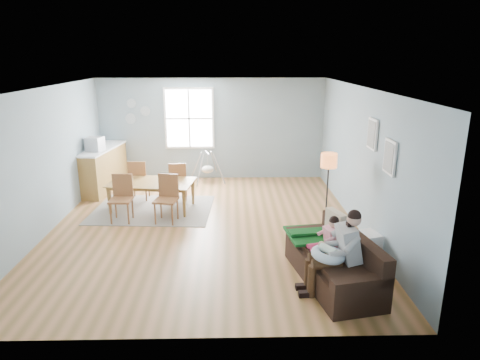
{
  "coord_description": "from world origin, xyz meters",
  "views": [
    {
      "loc": [
        0.49,
        -7.91,
        3.28
      ],
      "look_at": [
        0.67,
        -0.16,
        1.0
      ],
      "focal_mm": 32.0,
      "sensor_mm": 36.0,
      "label": 1
    }
  ],
  "objects_px": {
    "toddler": "(328,236)",
    "counter": "(103,168)",
    "chair_sw": "(122,195)",
    "monitor": "(95,144)",
    "baby_swing": "(208,169)",
    "chair_se": "(167,195)",
    "sofa": "(336,264)",
    "chair_nw": "(138,178)",
    "chair_ne": "(178,179)",
    "father": "(338,249)",
    "floor_lamp": "(329,167)",
    "dining_table": "(152,196)",
    "storage_cube": "(364,247)"
  },
  "relations": [
    {
      "from": "chair_ne",
      "to": "baby_swing",
      "type": "bearing_deg",
      "value": 68.53
    },
    {
      "from": "sofa",
      "to": "floor_lamp",
      "type": "relative_size",
      "value": 1.36
    },
    {
      "from": "storage_cube",
      "to": "counter",
      "type": "height_order",
      "value": "counter"
    },
    {
      "from": "toddler",
      "to": "baby_swing",
      "type": "height_order",
      "value": "toddler"
    },
    {
      "from": "toddler",
      "to": "chair_nw",
      "type": "bearing_deg",
      "value": 134.54
    },
    {
      "from": "father",
      "to": "toddler",
      "type": "xyz_separation_m",
      "value": [
        -0.04,
        0.46,
        -0.01
      ]
    },
    {
      "from": "sofa",
      "to": "chair_sw",
      "type": "bearing_deg",
      "value": 145.79
    },
    {
      "from": "chair_se",
      "to": "counter",
      "type": "distance_m",
      "value": 2.89
    },
    {
      "from": "monitor",
      "to": "chair_sw",
      "type": "bearing_deg",
      "value": -60.1
    },
    {
      "from": "floor_lamp",
      "to": "toddler",
      "type": "bearing_deg",
      "value": -101.93
    },
    {
      "from": "sofa",
      "to": "chair_ne",
      "type": "height_order",
      "value": "chair_ne"
    },
    {
      "from": "chair_sw",
      "to": "baby_swing",
      "type": "height_order",
      "value": "chair_sw"
    },
    {
      "from": "baby_swing",
      "to": "chair_nw",
      "type": "bearing_deg",
      "value": -135.78
    },
    {
      "from": "chair_se",
      "to": "chair_nw",
      "type": "xyz_separation_m",
      "value": [
        -0.85,
        1.3,
        -0.01
      ]
    },
    {
      "from": "floor_lamp",
      "to": "dining_table",
      "type": "bearing_deg",
      "value": 162.48
    },
    {
      "from": "floor_lamp",
      "to": "dining_table",
      "type": "distance_m",
      "value": 3.85
    },
    {
      "from": "counter",
      "to": "baby_swing",
      "type": "distance_m",
      "value": 2.65
    },
    {
      "from": "chair_nw",
      "to": "baby_swing",
      "type": "height_order",
      "value": "chair_nw"
    },
    {
      "from": "sofa",
      "to": "chair_ne",
      "type": "relative_size",
      "value": 2.22
    },
    {
      "from": "floor_lamp",
      "to": "chair_se",
      "type": "xyz_separation_m",
      "value": [
        -3.14,
        0.48,
        -0.69
      ]
    },
    {
      "from": "father",
      "to": "monitor",
      "type": "distance_m",
      "value": 6.63
    },
    {
      "from": "chair_nw",
      "to": "counter",
      "type": "relative_size",
      "value": 0.48
    },
    {
      "from": "counter",
      "to": "chair_se",
      "type": "bearing_deg",
      "value": -48.81
    },
    {
      "from": "toddler",
      "to": "storage_cube",
      "type": "bearing_deg",
      "value": 34.51
    },
    {
      "from": "father",
      "to": "chair_se",
      "type": "height_order",
      "value": "father"
    },
    {
      "from": "chair_sw",
      "to": "chair_se",
      "type": "xyz_separation_m",
      "value": [
        0.93,
        -0.05,
        0.01
      ]
    },
    {
      "from": "toddler",
      "to": "counter",
      "type": "relative_size",
      "value": 0.39
    },
    {
      "from": "chair_ne",
      "to": "monitor",
      "type": "height_order",
      "value": "monitor"
    },
    {
      "from": "chair_sw",
      "to": "chair_ne",
      "type": "bearing_deg",
      "value": 50.17
    },
    {
      "from": "chair_ne",
      "to": "baby_swing",
      "type": "height_order",
      "value": "chair_ne"
    },
    {
      "from": "father",
      "to": "toddler",
      "type": "height_order",
      "value": "father"
    },
    {
      "from": "sofa",
      "to": "father",
      "type": "height_order",
      "value": "father"
    },
    {
      "from": "sofa",
      "to": "chair_nw",
      "type": "relative_size",
      "value": 2.14
    },
    {
      "from": "father",
      "to": "toddler",
      "type": "bearing_deg",
      "value": 94.96
    },
    {
      "from": "floor_lamp",
      "to": "chair_ne",
      "type": "relative_size",
      "value": 1.63
    },
    {
      "from": "chair_se",
      "to": "dining_table",
      "type": "bearing_deg",
      "value": 123.52
    },
    {
      "from": "sofa",
      "to": "father",
      "type": "xyz_separation_m",
      "value": [
        -0.07,
        -0.29,
        0.39
      ]
    },
    {
      "from": "father",
      "to": "chair_ne",
      "type": "bearing_deg",
      "value": 123.76
    },
    {
      "from": "dining_table",
      "to": "chair_nw",
      "type": "bearing_deg",
      "value": 130.5
    },
    {
      "from": "sofa",
      "to": "chair_nw",
      "type": "bearing_deg",
      "value": 134.1
    },
    {
      "from": "toddler",
      "to": "chair_sw",
      "type": "relative_size",
      "value": 0.81
    },
    {
      "from": "toddler",
      "to": "chair_nw",
      "type": "distance_m",
      "value": 5.11
    },
    {
      "from": "chair_ne",
      "to": "counter",
      "type": "xyz_separation_m",
      "value": [
        -1.98,
        0.93,
        0.02
      ]
    },
    {
      "from": "floor_lamp",
      "to": "counter",
      "type": "bearing_deg",
      "value": 152.23
    },
    {
      "from": "toddler",
      "to": "monitor",
      "type": "height_order",
      "value": "monitor"
    },
    {
      "from": "toddler",
      "to": "monitor",
      "type": "distance_m",
      "value": 6.29
    },
    {
      "from": "monitor",
      "to": "counter",
      "type": "bearing_deg",
      "value": 84.81
    },
    {
      "from": "monitor",
      "to": "baby_swing",
      "type": "relative_size",
      "value": 0.43
    },
    {
      "from": "sofa",
      "to": "chair_ne",
      "type": "distance_m",
      "value": 4.68
    },
    {
      "from": "chair_nw",
      "to": "floor_lamp",
      "type": "bearing_deg",
      "value": -24.04
    }
  ]
}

